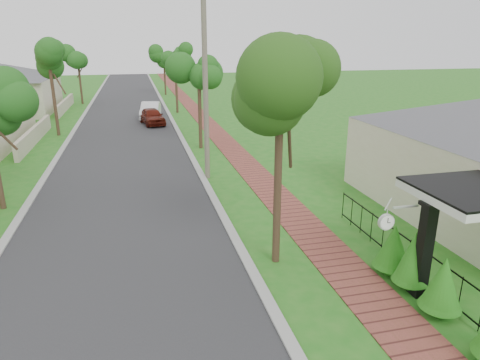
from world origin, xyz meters
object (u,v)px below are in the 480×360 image
object	(u,v)px
parked_car_white	(151,111)
porch_post	(424,254)
station_clock	(388,221)
utility_pole	(205,79)
parked_car_red	(152,116)
near_tree	(280,100)

from	to	relation	value
parked_car_white	porch_post	bearing A→B (deg)	-70.95
porch_post	station_clock	world-z (taller)	porch_post
utility_pole	station_clock	distance (m)	11.28
utility_pole	parked_car_red	bearing A→B (deg)	97.45
parked_car_red	station_clock	xyz separation A→B (m)	(4.69, -25.13, 1.32)
parked_car_white	near_tree	size ratio (longest dim) A/B	0.70
utility_pole	station_clock	xyz separation A→B (m)	(2.79, -10.60, -2.64)
parked_car_white	near_tree	distance (m)	26.08
parked_car_red	parked_car_white	bearing A→B (deg)	79.58
porch_post	utility_pole	distance (m)	12.10
parked_car_white	utility_pole	world-z (taller)	utility_pole
station_clock	parked_car_red	bearing A→B (deg)	100.57
porch_post	parked_car_red	xyz separation A→B (m)	(-5.55, 25.53, -0.49)
parked_car_white	station_clock	world-z (taller)	station_clock
near_tree	station_clock	world-z (taller)	near_tree
utility_pole	porch_post	bearing A→B (deg)	-71.64
parked_car_white	station_clock	distance (m)	28.16
parked_car_white	near_tree	bearing A→B (deg)	-76.55
parked_car_red	parked_car_white	world-z (taller)	parked_car_white
porch_post	station_clock	size ratio (longest dim) A/B	2.38
porch_post	near_tree	bearing A→B (deg)	140.67
parked_car_red	station_clock	bearing A→B (deg)	-89.85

